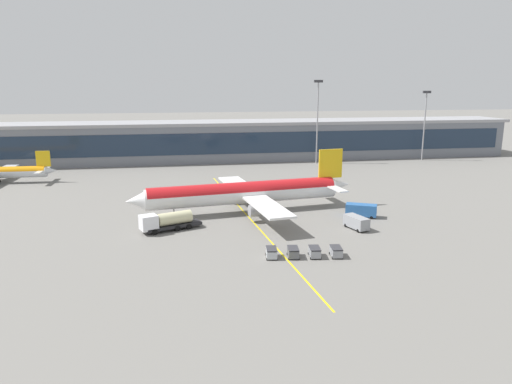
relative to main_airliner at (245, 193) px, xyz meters
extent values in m
plane|color=slate|center=(3.95, -5.95, -3.99)|extent=(700.00, 700.00, 0.00)
cube|color=yellow|center=(0.12, -3.95, -3.99)|extent=(7.04, 79.74, 0.01)
cube|color=slate|center=(8.50, 67.32, 1.98)|extent=(184.70, 17.33, 11.95)
cube|color=#1E2D42|center=(8.50, 58.59, 2.58)|extent=(179.16, 0.16, 6.69)
cube|color=#99999E|center=(8.50, 67.32, 8.46)|extent=(188.40, 17.68, 1.00)
cylinder|color=white|center=(-0.28, -0.04, -0.15)|extent=(38.79, 9.18, 4.02)
cylinder|color=red|center=(-0.28, -0.04, 0.21)|extent=(38.00, 8.92, 3.86)
cone|color=white|center=(-20.79, -2.83, -0.15)|extent=(4.50, 4.33, 3.82)
cone|color=white|center=(20.44, 2.78, 0.25)|extent=(5.25, 4.04, 3.42)
cube|color=gold|center=(18.35, 2.49, 4.88)|extent=(5.23, 1.06, 6.04)
cube|color=white|center=(18.40, -1.56, 0.45)|extent=(2.85, 6.65, 0.24)
cube|color=white|center=(17.31, 6.41, 0.45)|extent=(2.85, 6.65, 0.24)
cube|color=white|center=(2.57, -9.86, -0.45)|extent=(6.94, 16.71, 0.40)
cube|color=white|center=(-0.15, 10.19, -0.45)|extent=(6.94, 16.71, 0.40)
cylinder|color=#939399|center=(1.19, -7.10, -1.86)|extent=(3.37, 2.61, 2.21)
cylinder|color=#939399|center=(-0.75, 7.16, -1.86)|extent=(3.37, 2.61, 2.21)
cylinder|color=black|center=(-14.04, -1.91, -3.49)|extent=(1.04, 0.53, 1.00)
cylinder|color=slate|center=(-14.04, -1.91, -2.58)|extent=(0.20, 0.20, 1.83)
cylinder|color=black|center=(2.26, -1.52, -3.49)|extent=(1.04, 0.53, 1.00)
cylinder|color=slate|center=(2.26, -1.52, -2.58)|extent=(0.20, 0.20, 1.83)
cylinder|color=black|center=(1.77, 2.07, -3.49)|extent=(1.04, 0.53, 1.00)
cylinder|color=slate|center=(1.77, 2.07, -2.58)|extent=(0.20, 0.20, 1.83)
cube|color=#232326|center=(-14.21, -9.41, -3.24)|extent=(10.22, 5.96, 0.50)
cube|color=silver|center=(-18.30, -11.01, -1.99)|extent=(3.52, 3.35, 2.50)
cube|color=black|center=(-19.48, -11.47, -1.49)|extent=(0.98, 2.20, 1.12)
cylinder|color=beige|center=(-13.94, -9.31, -1.89)|extent=(6.39, 4.23, 2.20)
cylinder|color=black|center=(-17.35, -11.92, -3.49)|extent=(1.06, 0.69, 1.00)
cylinder|color=black|center=(-18.21, -9.70, -3.49)|extent=(1.06, 0.69, 1.00)
cylinder|color=black|center=(-13.49, -10.41, -3.49)|extent=(1.06, 0.69, 1.00)
cylinder|color=black|center=(-14.36, -8.20, -3.49)|extent=(1.06, 0.69, 1.00)
cylinder|color=black|center=(-11.54, -9.65, -3.49)|extent=(1.06, 0.69, 1.00)
cylinder|color=black|center=(-12.40, -7.44, -3.49)|extent=(1.06, 0.69, 1.00)
cube|color=gray|center=(17.62, -14.56, -2.69)|extent=(3.44, 5.39, 2.00)
cube|color=black|center=(17.97, -15.76, -2.34)|extent=(2.31, 2.22, 0.60)
cylinder|color=black|center=(19.02, -15.97, -3.69)|extent=(0.41, 0.65, 0.60)
cylinder|color=black|center=(17.21, -16.50, -3.69)|extent=(0.41, 0.65, 0.60)
cylinder|color=black|center=(18.02, -12.61, -3.69)|extent=(0.41, 0.65, 0.60)
cylinder|color=black|center=(16.21, -13.15, -3.69)|extent=(0.41, 0.65, 0.60)
cube|color=#285B9E|center=(21.45, -7.34, -2.59)|extent=(6.22, 4.62, 2.20)
cube|color=black|center=(20.15, -6.71, -2.21)|extent=(2.73, 2.75, 0.66)
cylinder|color=black|center=(19.17, -7.38, -3.69)|extent=(0.65, 0.49, 0.60)
cylinder|color=black|center=(20.08, -5.52, -3.69)|extent=(0.65, 0.49, 0.60)
cylinder|color=black|center=(22.82, -9.17, -3.69)|extent=(0.65, 0.49, 0.60)
cylinder|color=black|center=(23.73, -7.31, -3.69)|extent=(0.65, 0.49, 0.60)
cube|color=#B2B7BC|center=(0.01, -25.82, -3.26)|extent=(1.81, 2.77, 1.10)
cube|color=#333338|center=(0.01, -25.82, -2.56)|extent=(1.85, 2.82, 0.10)
cylinder|color=black|center=(-0.61, -24.70, -3.81)|extent=(0.16, 0.37, 0.36)
cylinder|color=black|center=(0.88, -24.88, -3.81)|extent=(0.16, 0.37, 0.36)
cylinder|color=black|center=(-0.86, -26.76, -3.81)|extent=(0.16, 0.37, 0.36)
cylinder|color=black|center=(0.62, -26.95, -3.81)|extent=(0.16, 0.37, 0.36)
cube|color=#595B60|center=(3.18, -26.22, -3.26)|extent=(1.81, 2.77, 1.10)
cube|color=#333338|center=(3.18, -26.22, -2.56)|extent=(1.85, 2.82, 0.10)
cylinder|color=black|center=(2.57, -25.10, -3.81)|extent=(0.16, 0.37, 0.36)
cylinder|color=black|center=(4.06, -25.28, -3.81)|extent=(0.16, 0.37, 0.36)
cylinder|color=black|center=(2.31, -27.16, -3.81)|extent=(0.16, 0.37, 0.36)
cylinder|color=black|center=(3.80, -27.35, -3.81)|extent=(0.16, 0.37, 0.36)
cube|color=gray|center=(6.36, -26.62, -3.26)|extent=(1.81, 2.77, 1.10)
cube|color=#333338|center=(6.36, -26.62, -2.56)|extent=(1.85, 2.82, 0.10)
cylinder|color=black|center=(5.74, -25.49, -3.81)|extent=(0.16, 0.37, 0.36)
cylinder|color=black|center=(7.23, -25.68, -3.81)|extent=(0.16, 0.37, 0.36)
cylinder|color=black|center=(5.49, -27.56, -3.81)|extent=(0.16, 0.37, 0.36)
cylinder|color=black|center=(6.97, -27.74, -3.81)|extent=(0.16, 0.37, 0.36)
cube|color=gray|center=(9.53, -27.02, -3.26)|extent=(1.81, 2.77, 1.10)
cube|color=#333338|center=(9.53, -27.02, -2.56)|extent=(1.85, 2.82, 0.10)
cylinder|color=black|center=(8.92, -25.89, -3.81)|extent=(0.16, 0.37, 0.36)
cylinder|color=black|center=(10.41, -26.08, -3.81)|extent=(0.16, 0.37, 0.36)
cylinder|color=black|center=(8.66, -27.96, -3.81)|extent=(0.16, 0.37, 0.36)
cylinder|color=black|center=(10.15, -28.14, -3.81)|extent=(0.16, 0.37, 0.36)
cone|color=silver|center=(-45.43, 38.02, -0.95)|extent=(3.37, 2.45, 2.32)
cube|color=gold|center=(-47.02, 38.09, 2.19)|extent=(3.55, 0.40, 4.09)
cube|color=silver|center=(-47.64, 35.38, -0.81)|extent=(1.60, 4.42, 0.17)
cube|color=silver|center=(-47.41, 40.83, -0.81)|extent=(1.60, 4.42, 0.17)
cube|color=silver|center=(-59.10, 45.83, -1.43)|extent=(3.90, 11.86, 0.28)
cylinder|color=gray|center=(31.66, 55.32, 8.74)|extent=(0.44, 0.44, 25.46)
cube|color=#333338|center=(31.66, 55.32, 21.87)|extent=(2.80, 0.50, 0.80)
cylinder|color=gray|center=(68.60, 55.32, 7.04)|extent=(0.44, 0.44, 22.07)
cube|color=#333338|center=(68.60, 55.32, 18.48)|extent=(2.80, 0.50, 0.80)
camera|label=1|loc=(-13.52, -90.06, 21.00)|focal=33.09mm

